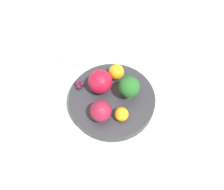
# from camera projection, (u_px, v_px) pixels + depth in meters

# --- Properties ---
(ground_plane) EXTENTS (6.00, 6.00, 0.00)m
(ground_plane) POSITION_uv_depth(u_px,v_px,m) (112.00, 106.00, 0.61)
(ground_plane) COLOR gray
(table_surface) EXTENTS (1.20, 1.20, 0.02)m
(table_surface) POSITION_uv_depth(u_px,v_px,m) (112.00, 104.00, 0.60)
(table_surface) COLOR #B2C6B2
(table_surface) RESTS_ON ground_plane
(bowl) EXTENTS (0.23, 0.23, 0.03)m
(bowl) POSITION_uv_depth(u_px,v_px,m) (112.00, 100.00, 0.58)
(bowl) COLOR #2D2D33
(bowl) RESTS_ON table_surface
(broccoli) EXTENTS (0.05, 0.05, 0.07)m
(broccoli) POSITION_uv_depth(u_px,v_px,m) (129.00, 87.00, 0.54)
(broccoli) COLOR #99C17A
(broccoli) RESTS_ON bowl
(apple_red) EXTENTS (0.05, 0.05, 0.05)m
(apple_red) POSITION_uv_depth(u_px,v_px,m) (101.00, 111.00, 0.52)
(apple_red) COLOR maroon
(apple_red) RESTS_ON bowl
(apple_green) EXTENTS (0.06, 0.06, 0.06)m
(apple_green) POSITION_uv_depth(u_px,v_px,m) (100.00, 82.00, 0.56)
(apple_green) COLOR #B7142D
(apple_green) RESTS_ON bowl
(orange_front) EXTENTS (0.04, 0.04, 0.04)m
(orange_front) POSITION_uv_depth(u_px,v_px,m) (116.00, 72.00, 0.59)
(orange_front) COLOR orange
(orange_front) RESTS_ON bowl
(orange_back) EXTENTS (0.03, 0.03, 0.03)m
(orange_back) POSITION_uv_depth(u_px,v_px,m) (122.00, 114.00, 0.52)
(orange_back) COLOR orange
(orange_back) RESTS_ON bowl
(grape_cluster) EXTENTS (0.03, 0.03, 0.02)m
(grape_cluster) POSITION_uv_depth(u_px,v_px,m) (79.00, 85.00, 0.58)
(grape_cluster) COLOR #47142D
(grape_cluster) RESTS_ON bowl
(napkin) EXTENTS (0.15, 0.15, 0.01)m
(napkin) POSITION_uv_depth(u_px,v_px,m) (74.00, 48.00, 0.70)
(napkin) COLOR beige
(napkin) RESTS_ON table_surface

